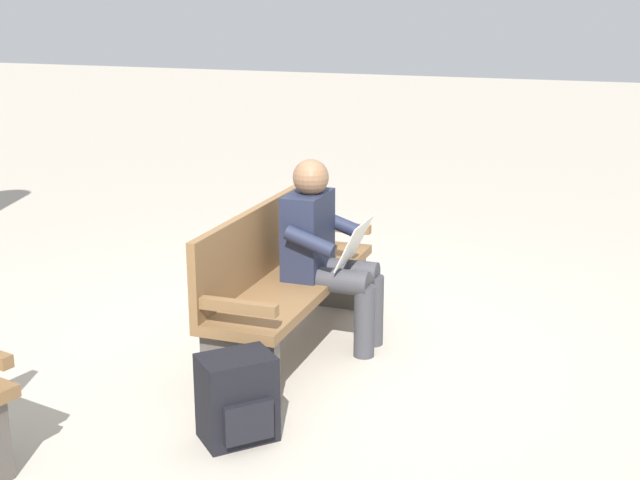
{
  "coord_description": "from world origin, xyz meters",
  "views": [
    {
      "loc": [
        4.54,
        1.95,
        2.09
      ],
      "look_at": [
        -0.06,
        0.15,
        0.7
      ],
      "focal_mm": 47.6,
      "sensor_mm": 36.0,
      "label": 1
    }
  ],
  "objects": [
    {
      "name": "ground_plane",
      "position": [
        0.0,
        0.0,
        0.0
      ],
      "size": [
        40.0,
        40.0,
        0.0
      ],
      "primitive_type": "plane",
      "color": "#A89E8E"
    },
    {
      "name": "backpack",
      "position": [
        1.16,
        0.19,
        0.22
      ],
      "size": [
        0.43,
        0.43,
        0.44
      ],
      "rotation": [
        0.0,
        0.0,
        5.55
      ],
      "color": "black",
      "rests_on": "ground"
    },
    {
      "name": "person_seated",
      "position": [
        -0.13,
        0.16,
        0.63
      ],
      "size": [
        0.58,
        0.58,
        1.18
      ],
      "rotation": [
        0.0,
        0.0,
        0.03
      ],
      "color": "#1E2338",
      "rests_on": "ground"
    },
    {
      "name": "bench_near",
      "position": [
        0.0,
        -0.07,
        0.46
      ],
      "size": [
        1.81,
        0.54,
        0.9
      ],
      "rotation": [
        0.0,
        0.0,
        0.03
      ],
      "color": "brown",
      "rests_on": "ground"
    }
  ]
}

